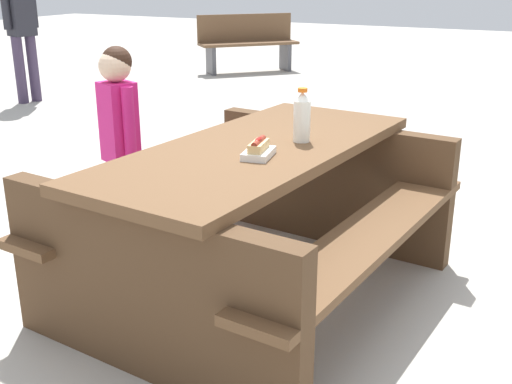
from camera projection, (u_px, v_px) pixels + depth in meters
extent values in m
plane|color=#B7B2A8|center=(256.00, 292.00, 3.13)|extent=(30.00, 30.00, 0.00)
cube|color=brown|center=(256.00, 151.00, 2.89)|extent=(1.86, 0.92, 0.05)
cube|color=brown|center=(367.00, 237.00, 2.70)|extent=(1.82, 0.44, 0.04)
cube|color=brown|center=(165.00, 190.00, 3.28)|extent=(1.82, 0.44, 0.04)
cube|color=#4D3520|center=(144.00, 293.00, 2.40)|extent=(0.23, 1.40, 0.70)
cube|color=#4D3520|center=(330.00, 183.00, 3.64)|extent=(0.23, 1.40, 0.70)
cylinder|color=silver|center=(302.00, 121.00, 2.92)|extent=(0.08, 0.08, 0.19)
cone|color=silver|center=(302.00, 96.00, 2.88)|extent=(0.07, 0.07, 0.04)
cylinder|color=orange|center=(303.00, 90.00, 2.87)|extent=(0.04, 0.04, 0.02)
cube|color=white|center=(259.00, 154.00, 2.70)|extent=(0.20, 0.14, 0.03)
cube|color=#D8B272|center=(259.00, 146.00, 2.69)|extent=(0.16, 0.08, 0.04)
cylinder|color=maroon|center=(259.00, 142.00, 2.68)|extent=(0.14, 0.06, 0.03)
ellipsoid|color=maroon|center=(259.00, 139.00, 2.68)|extent=(0.07, 0.04, 0.01)
cylinder|color=#262633|center=(130.00, 206.00, 3.54)|extent=(0.08, 0.08, 0.51)
cylinder|color=#262633|center=(120.00, 201.00, 3.62)|extent=(0.08, 0.08, 0.51)
cube|color=#D11E72|center=(119.00, 122.00, 3.43)|extent=(0.21, 0.22, 0.43)
cylinder|color=#D11E72|center=(129.00, 121.00, 3.34)|extent=(0.06, 0.06, 0.37)
cylinder|color=#D11E72|center=(109.00, 115.00, 3.50)|extent=(0.06, 0.06, 0.37)
sphere|color=beige|center=(115.00, 66.00, 3.33)|extent=(0.17, 0.17, 0.17)
sphere|color=#331E14|center=(117.00, 61.00, 3.33)|extent=(0.16, 0.16, 0.16)
cube|color=brown|center=(249.00, 43.00, 9.61)|extent=(1.38, 1.31, 0.04)
cube|color=brown|center=(245.00, 27.00, 9.70)|extent=(1.13, 1.04, 0.40)
cube|color=#4C4C51|center=(211.00, 60.00, 9.50)|extent=(0.29, 0.31, 0.41)
cube|color=#4C4C51|center=(285.00, 57.00, 9.88)|extent=(0.29, 0.31, 0.41)
cylinder|color=#3F334C|center=(20.00, 70.00, 7.40)|extent=(0.12, 0.12, 0.77)
cylinder|color=#3F334C|center=(33.00, 69.00, 7.52)|extent=(0.12, 0.12, 0.77)
cube|color=#26262D|center=(19.00, 6.00, 7.22)|extent=(0.31, 0.30, 0.65)
cylinder|color=#26262D|center=(5.00, 4.00, 7.10)|extent=(0.10, 0.10, 0.55)
cylinder|color=#26262D|center=(32.00, 3.00, 7.32)|extent=(0.10, 0.10, 0.55)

